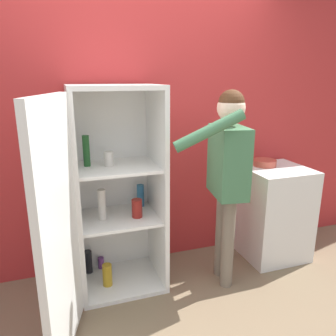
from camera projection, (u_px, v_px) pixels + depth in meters
ground_plane at (169, 328)px, 2.29m from camera, size 12.00×12.00×0.00m
wall_back at (133, 127)px, 2.84m from camera, size 7.00×0.06×2.55m
refrigerator at (105, 198)px, 2.48m from camera, size 0.91×1.22×1.64m
person at (227, 165)px, 2.57m from camera, size 0.67×0.53×1.61m
counter at (273, 212)px, 3.15m from camera, size 0.58×0.57×0.88m
bowl at (265, 163)px, 3.10m from camera, size 0.21×0.21×0.06m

